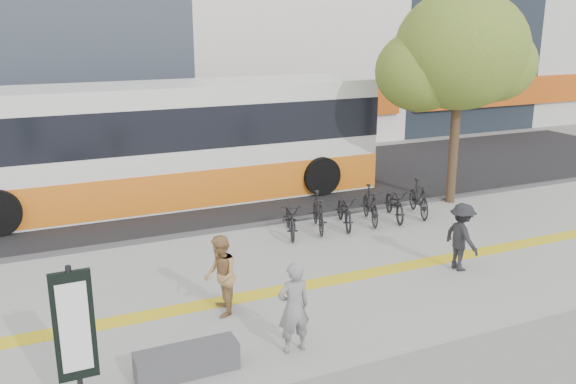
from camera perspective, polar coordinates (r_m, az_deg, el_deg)
name	(u,v)px	position (r m, az deg, el deg)	size (l,w,h in m)	color
ground	(304,314)	(11.85, 1.51, -11.34)	(120.00, 120.00, 0.00)	slate
sidewalk	(273,282)	(13.07, -1.38, -8.46)	(40.00, 7.00, 0.08)	gray
tactile_strip	(283,290)	(12.63, -0.49, -9.12)	(40.00, 0.45, 0.01)	gold
street	(182,195)	(19.80, -9.88, -0.24)	(40.00, 8.00, 0.06)	black
curb	(221,231)	(16.11, -6.25, -3.67)	(40.00, 0.25, 0.14)	#3D3D40
bench	(187,361)	(9.93, -9.43, -15.31)	(1.60, 0.45, 0.45)	#3D3D40
signboard	(74,328)	(8.95, -19.35, -11.95)	(0.55, 0.10, 2.20)	black
street_tree	(457,53)	(18.57, 15.56, 12.44)	(4.40, 3.80, 6.31)	#3D2C1B
bus	(163,147)	(18.79, -11.63, 4.15)	(13.34, 3.16, 3.55)	silver
bicycle_row	(357,208)	(16.47, 6.45, -1.47)	(5.02, 1.82, 1.00)	black
seated_woman	(294,308)	(10.15, 0.52, -10.76)	(0.57, 0.38, 1.57)	black
pedestrian_tan	(220,276)	(11.43, -6.35, -7.81)	(0.75, 0.58, 1.54)	#9F7645
pedestrian_dark	(462,237)	(13.89, 15.92, -4.05)	(0.98, 0.56, 1.52)	black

